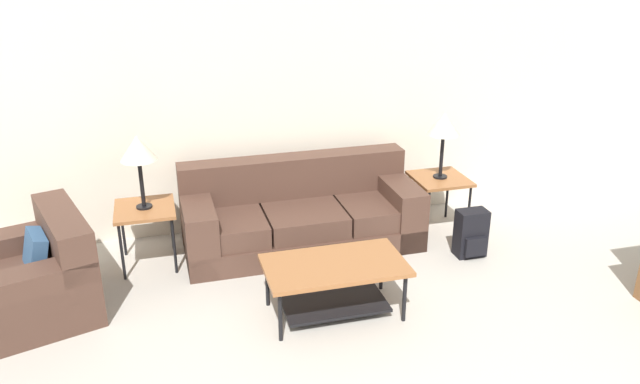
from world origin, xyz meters
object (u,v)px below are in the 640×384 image
(couch, at_px, (301,216))
(table_lamp_left, at_px, (138,150))
(side_table_right, at_px, (440,182))
(armchair, at_px, (30,281))
(backpack, at_px, (471,234))
(side_table_left, at_px, (145,213))
(table_lamp_right, at_px, (444,125))
(coffee_table, at_px, (335,276))

(couch, xyz_separation_m, table_lamp_left, (-1.43, -0.02, 0.80))
(couch, bearing_deg, side_table_right, -0.90)
(armchair, xyz_separation_m, table_lamp_left, (0.91, 0.59, 0.81))
(side_table_right, distance_m, backpack, 0.69)
(couch, distance_m, side_table_left, 1.45)
(couch, xyz_separation_m, table_lamp_right, (1.43, -0.02, 0.80))
(couch, height_order, armchair, couch)
(side_table_right, height_order, table_lamp_right, table_lamp_right)
(couch, xyz_separation_m, coffee_table, (-0.03, -1.25, 0.03))
(couch, distance_m, coffee_table, 1.25)
(couch, height_order, table_lamp_right, table_lamp_right)
(side_table_left, xyz_separation_m, table_lamp_left, (0.00, 0.00, 0.59))
(side_table_right, relative_size, table_lamp_left, 0.84)
(coffee_table, relative_size, side_table_right, 1.96)
(coffee_table, distance_m, side_table_left, 1.87)
(armchair, relative_size, coffee_table, 1.16)
(side_table_left, bearing_deg, side_table_right, 0.00)
(side_table_left, bearing_deg, table_lamp_left, 0.00)
(coffee_table, height_order, table_lamp_left, table_lamp_left)
(armchair, height_order, table_lamp_right, table_lamp_right)
(couch, height_order, side_table_left, couch)
(table_lamp_left, bearing_deg, side_table_left, 180.00)
(table_lamp_right, height_order, backpack, table_lamp_right)
(table_lamp_left, height_order, backpack, table_lamp_left)
(side_table_right, bearing_deg, couch, 179.10)
(coffee_table, distance_m, backpack, 1.63)
(couch, height_order, table_lamp_left, table_lamp_left)
(armchair, distance_m, side_table_right, 3.82)
(armchair, bearing_deg, table_lamp_right, 8.89)
(coffee_table, bearing_deg, side_table_left, 138.65)
(coffee_table, xyz_separation_m, side_table_right, (1.47, 1.23, 0.18))
(table_lamp_left, bearing_deg, armchair, -146.93)
(armchair, relative_size, table_lamp_left, 1.92)
(couch, xyz_separation_m, side_table_left, (-1.43, -0.02, 0.21))
(side_table_left, relative_size, side_table_right, 1.00)
(armchair, height_order, table_lamp_left, table_lamp_left)
(table_lamp_right, relative_size, backpack, 1.47)
(table_lamp_right, bearing_deg, backpack, -85.78)
(coffee_table, bearing_deg, table_lamp_left, 138.65)
(side_table_left, xyz_separation_m, backpack, (2.91, -0.63, -0.29))
(side_table_left, height_order, table_lamp_left, table_lamp_left)
(table_lamp_right, bearing_deg, side_table_left, 180.00)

